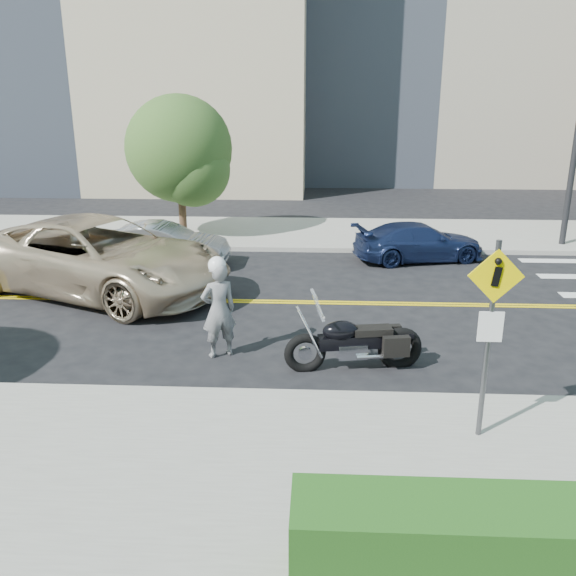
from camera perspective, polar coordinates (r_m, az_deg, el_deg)
The scene contains 11 objects.
ground_plane at distance 15.45m, azimuth -3.75°, elevation -1.26°, with size 120.00×120.00×0.00m, color black.
sidewalk_near at distance 8.77m, azimuth -9.50°, elevation -17.12°, with size 60.00×5.00×0.15m, color #9E9B91.
sidewalk_far at distance 22.62m, azimuth -1.63°, elevation 5.19°, with size 60.00×5.00×0.15m, color #9E9B91.
building_mid at distance 41.27m, azimuth 12.71°, elevation 24.43°, with size 18.00×14.00×20.00m, color #A39984.
pedestrian_sign at distance 9.09m, azimuth 18.43°, elevation -3.06°, with size 0.78×0.08×3.00m.
motorcyclist at distance 12.04m, azimuth -6.51°, elevation -1.82°, with size 0.84×0.74×2.06m.
motorcycle at distance 11.57m, azimuth 6.29°, elevation -3.94°, with size 2.57×0.78×1.56m, color black, non-canonical shape.
suv at distance 16.57m, azimuth -17.26°, elevation 2.84°, with size 3.26×7.07×1.96m, color #C1AC8D.
parked_car_silver at distance 18.79m, azimuth -11.64°, elevation 3.96°, with size 1.37×3.94×1.30m, color gray.
parked_car_blue at distance 19.48m, azimuth 12.14°, elevation 4.24°, with size 1.65×4.06×1.18m, color navy.
tree_far_a at distance 21.78m, azimuth -10.15°, elevation 12.68°, with size 3.67×3.67×5.01m.
Camera 1 is at (1.73, -14.49, 5.08)m, focal length 38.00 mm.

